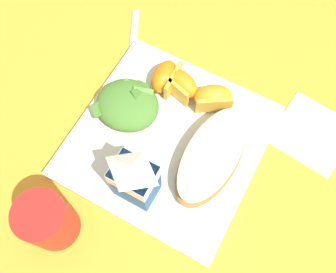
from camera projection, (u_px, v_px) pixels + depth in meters
ground at (168, 143)px, 0.61m from camera, size 3.00×3.00×0.00m
white_plate at (168, 141)px, 0.60m from camera, size 0.28×0.28×0.02m
cheesy_pizza_bread at (213, 154)px, 0.56m from camera, size 0.08×0.17×0.04m
green_salad_pile at (128, 105)px, 0.59m from camera, size 0.10×0.09×0.04m
milk_carton at (134, 178)px, 0.51m from camera, size 0.06×0.04×0.11m
orange_wedge_front at (213, 97)px, 0.60m from camera, size 0.07×0.06×0.04m
orange_wedge_middle at (181, 84)px, 0.61m from camera, size 0.07×0.05×0.04m
orange_wedge_rear at (165, 77)px, 0.61m from camera, size 0.04×0.06×0.04m
paper_napkin at (312, 133)px, 0.61m from camera, size 0.12×0.12×0.00m
metal_fork at (132, 60)px, 0.66m from camera, size 0.10×0.18×0.01m
drinking_red_cup at (48, 221)px, 0.51m from camera, size 0.07×0.07×0.10m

